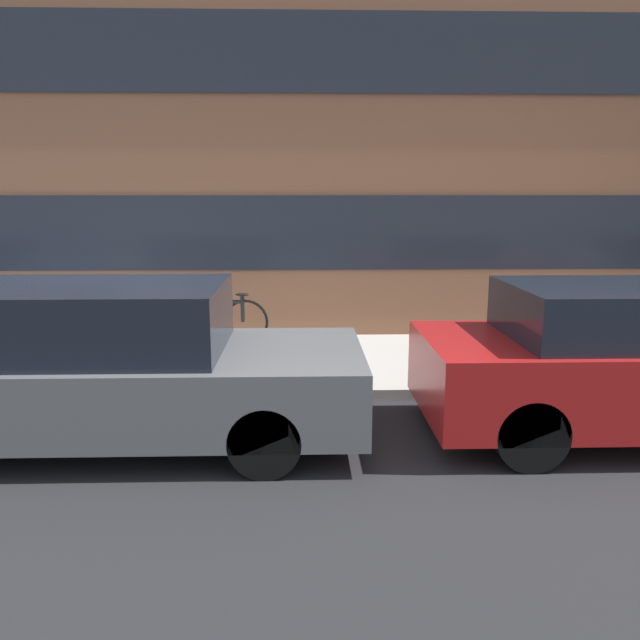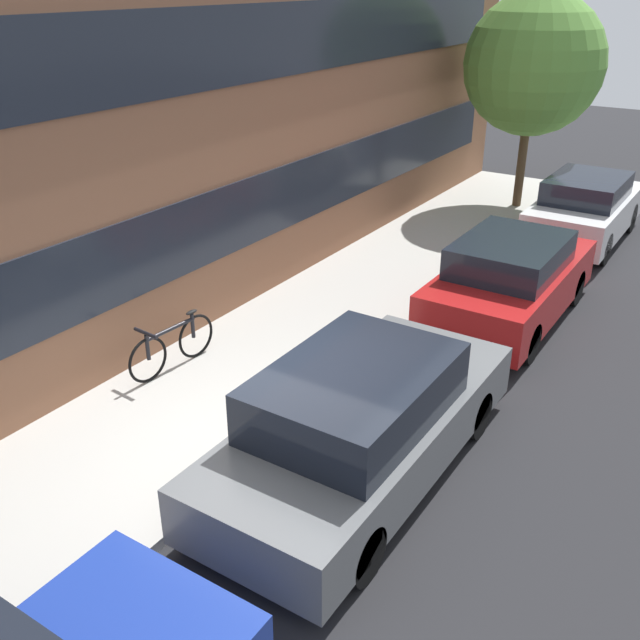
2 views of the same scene
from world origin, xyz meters
The scene contains 8 objects.
ground_plane centered at (0.00, 0.00, 0.00)m, with size 56.00×56.00×0.00m, color #232326.
sidewalk_strip centered at (0.00, 1.39, 0.06)m, with size 28.00×2.79×0.12m.
rowhouse_facade centered at (0.00, 3.23, 3.83)m, with size 28.00×1.02×7.65m.
parked_car_grey centered at (0.44, -1.05, 0.71)m, with size 4.48×1.80×1.45m.
parked_car_red centered at (5.24, -1.05, 0.71)m, with size 3.92×1.68×1.43m.
parked_car_white centered at (9.83, -1.05, 0.71)m, with size 3.80×1.61×1.42m.
bicycle centered at (0.93, 2.25, 0.50)m, with size 1.54×0.44×0.75m.
street_tree centered at (11.28, 0.85, 3.34)m, with size 3.10×3.10×4.77m.
Camera 2 is at (-5.29, -4.23, 5.13)m, focal length 40.00 mm.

